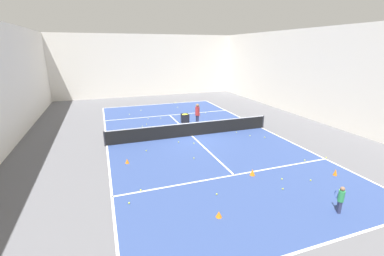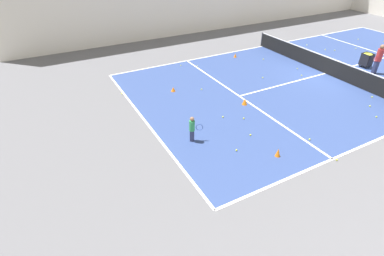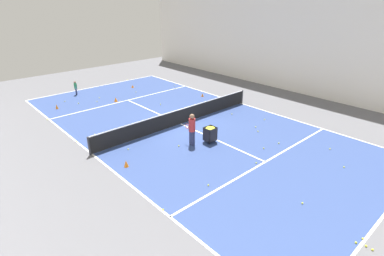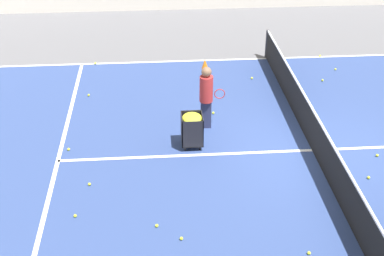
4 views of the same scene
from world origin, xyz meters
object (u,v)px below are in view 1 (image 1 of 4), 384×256
object	(u,v)px
player_near_baseline	(341,198)
training_cone_1	(335,172)
coach_at_net	(197,113)
ball_cart	(185,117)
tennis_net	(192,129)
training_cone_0	(240,120)

from	to	relation	value
player_near_baseline	training_cone_1	xyz separation A→B (m)	(2.38, 2.32, -0.47)
player_near_baseline	coach_at_net	size ratio (longest dim) A/B	0.64
player_near_baseline	training_cone_1	bearing A→B (deg)	-18.70
player_near_baseline	ball_cart	distance (m)	13.34
tennis_net	training_cone_1	world-z (taller)	tennis_net
coach_at_net	ball_cart	distance (m)	1.08
coach_at_net	training_cone_0	bearing A→B (deg)	87.36
training_cone_0	training_cone_1	bearing A→B (deg)	-92.57
training_cone_0	training_cone_1	xyz separation A→B (m)	(-0.45, -10.10, 0.00)
tennis_net	player_near_baseline	distance (m)	10.50
tennis_net	training_cone_1	distance (m)	9.21
player_near_baseline	training_cone_0	bearing A→B (deg)	14.23
ball_cart	training_cone_0	size ratio (longest dim) A/B	2.70
coach_at_net	player_near_baseline	bearing A→B (deg)	6.79
ball_cart	training_cone_0	world-z (taller)	ball_cart
ball_cart	coach_at_net	bearing A→B (deg)	-25.86
player_near_baseline	training_cone_0	distance (m)	12.75
tennis_net	training_cone_0	distance (m)	5.60
ball_cart	training_cone_1	xyz separation A→B (m)	(4.25, -10.89, -0.45)
training_cone_0	tennis_net	bearing A→B (deg)	-157.01
coach_at_net	training_cone_0	size ratio (longest dim) A/B	5.30
coach_at_net	training_cone_0	world-z (taller)	coach_at_net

